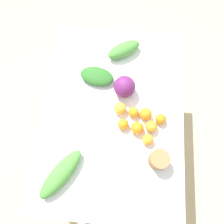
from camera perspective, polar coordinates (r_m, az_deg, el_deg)
The scene contains 15 objects.
ground_plane at distance 2.22m, azimuth 0.00°, elevation -6.57°, with size 8.00×8.00×0.00m, color #C6B289.
dining_table at distance 1.59m, azimuth 0.00°, elevation -1.32°, with size 1.39×0.98×0.75m.
cabbage_purple at distance 1.50m, azimuth 3.26°, elevation 6.61°, with size 0.15×0.15×0.15m, color #6B2366.
paper_bag at distance 1.41m, azimuth 12.11°, elevation -12.04°, with size 0.12×0.12×0.11m, color #997047.
greens_bunch_beet_tops at distance 1.58m, azimuth -3.98°, elevation 9.31°, with size 0.24×0.15×0.07m, color #2D6B28.
greens_bunch_kale at distance 1.69m, azimuth 3.07°, elevation 15.94°, with size 0.26×0.11×0.09m, color #4C933D.
greens_bunch_chard at distance 1.41m, azimuth -13.19°, elevation -15.46°, with size 0.35×0.11×0.09m, color #4C933D.
orange_0 at distance 1.47m, azimuth 5.66°, elevation -0.02°, with size 0.07×0.07×0.07m, color orange.
orange_1 at distance 1.46m, azimuth 10.24°, elevation -3.77°, with size 0.08×0.08×0.08m, color orange.
orange_2 at distance 1.44m, azimuth 2.92°, elevation -3.26°, with size 0.07×0.07×0.07m, color orange.
orange_3 at distance 1.44m, azimuth 6.62°, elevation -4.21°, with size 0.08×0.08×0.08m, color orange.
orange_4 at distance 1.43m, azimuth 9.34°, elevation -7.14°, with size 0.07×0.07×0.07m, color orange.
orange_5 at distance 1.47m, azimuth 2.13°, elevation 0.95°, with size 0.08×0.08×0.08m, color #F9A833.
orange_6 at distance 1.49m, azimuth 12.63°, elevation -1.81°, with size 0.07×0.07×0.07m, color orange.
orange_7 at distance 1.47m, azimuth 8.77°, elevation -0.60°, with size 0.08×0.08×0.08m, color orange.
Camera 1 is at (0.49, 0.04, 2.17)m, focal length 35.00 mm.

